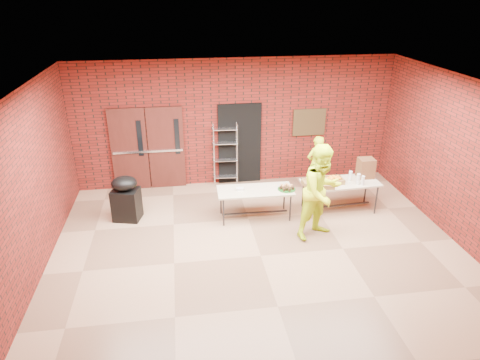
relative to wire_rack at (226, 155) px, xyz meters
name	(u,v)px	position (x,y,z in m)	size (l,w,h in m)	color
room	(263,180)	(0.28, -3.32, 0.78)	(8.08, 7.08, 3.28)	brown
double_doors	(148,149)	(-1.91, 0.12, 0.23)	(1.78, 0.12, 2.10)	#441813
dark_doorway	(240,144)	(0.38, 0.14, 0.23)	(1.10, 0.06, 2.10)	black
bronze_plaque	(309,122)	(2.18, 0.13, 0.73)	(0.85, 0.04, 0.70)	#3F3119
wire_rack	(226,155)	(0.00, 0.00, 0.00)	(0.60, 0.20, 1.65)	silver
table_left	(255,192)	(0.44, -1.81, -0.20)	(1.66, 0.72, 0.68)	#C6B797
table_right	(340,184)	(2.40, -1.76, -0.17)	(1.76, 0.81, 0.71)	#C6B797
basket_bananas	(312,183)	(1.71, -1.81, -0.06)	(0.41, 0.32, 0.13)	olive
basket_oranges	(333,180)	(2.23, -1.76, -0.05)	(0.43, 0.34, 0.13)	olive
basket_apples	(322,184)	(1.89, -1.94, -0.05)	(0.47, 0.37, 0.15)	olive
muffin_tray	(287,188)	(1.12, -1.89, -0.10)	(0.39, 0.39, 0.10)	#165316
napkin_box	(240,189)	(0.11, -1.77, -0.12)	(0.16, 0.11, 0.05)	silver
coffee_dispenser	(366,168)	(3.05, -1.58, 0.11)	(0.35, 0.31, 0.46)	brown
cup_stack_front	(358,179)	(2.73, -1.93, 0.01)	(0.08, 0.08, 0.25)	silver
cup_stack_mid	(363,181)	(2.82, -1.98, 0.00)	(0.07, 0.07, 0.22)	silver
cup_stack_back	(350,176)	(2.63, -1.73, 0.01)	(0.08, 0.08, 0.24)	silver
covered_grill	(126,198)	(-2.37, -1.46, -0.31)	(0.66, 0.59, 1.02)	black
volunteer_woman	(316,164)	(2.16, -0.70, -0.09)	(0.53, 0.35, 1.46)	#DCFB1B
volunteer_man	(322,192)	(1.61, -2.73, 0.17)	(0.97, 0.75, 1.99)	#DCFB1B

